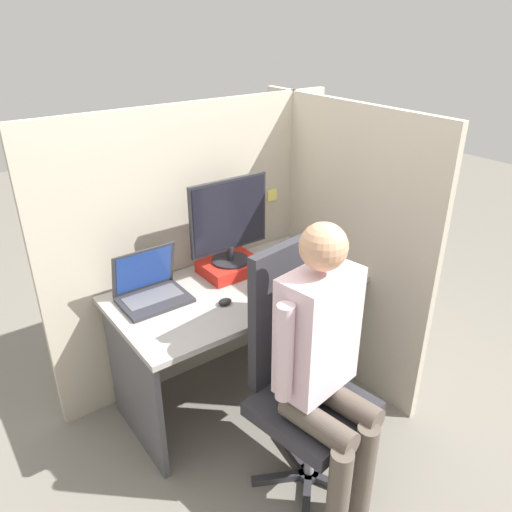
# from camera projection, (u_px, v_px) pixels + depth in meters

# --- Properties ---
(ground_plane) EXTENTS (12.00, 12.00, 0.00)m
(ground_plane) POSITION_uv_depth(u_px,v_px,m) (274.00, 428.00, 2.71)
(ground_plane) COLOR slate
(cubicle_panel_back) EXTENTS (1.80, 0.05, 1.63)m
(cubicle_panel_back) POSITION_uv_depth(u_px,v_px,m) (199.00, 247.00, 2.87)
(cubicle_panel_back) COLOR #B7AD99
(cubicle_panel_back) RESTS_ON ground
(cubicle_panel_right) EXTENTS (0.04, 1.33, 1.63)m
(cubicle_panel_right) POSITION_uv_depth(u_px,v_px,m) (338.00, 244.00, 2.91)
(cubicle_panel_right) COLOR #B7AD99
(cubicle_panel_right) RESTS_ON ground
(desk) EXTENTS (1.30, 0.70, 0.72)m
(desk) POSITION_uv_depth(u_px,v_px,m) (236.00, 316.00, 2.72)
(desk) COLOR #9E9993
(desk) RESTS_ON ground
(paper_box) EXTENTS (0.32, 0.25, 0.07)m
(paper_box) POSITION_uv_depth(u_px,v_px,m) (231.00, 267.00, 2.77)
(paper_box) COLOR red
(paper_box) RESTS_ON desk
(monitor) EXTENTS (0.47, 0.21, 0.47)m
(monitor) POSITION_uv_depth(u_px,v_px,m) (229.00, 220.00, 2.65)
(monitor) COLOR #232328
(monitor) RESTS_ON paper_box
(laptop) EXTENTS (0.33, 0.26, 0.27)m
(laptop) POSITION_uv_depth(u_px,v_px,m) (151.00, 290.00, 2.51)
(laptop) COLOR #2D2D33
(laptop) RESTS_ON desk
(mouse) EXTENTS (0.07, 0.05, 0.03)m
(mouse) POSITION_uv_depth(u_px,v_px,m) (225.00, 302.00, 2.48)
(mouse) COLOR black
(mouse) RESTS_ON desk
(stapler) EXTENTS (0.04, 0.17, 0.06)m
(stapler) POSITION_uv_depth(u_px,v_px,m) (304.00, 245.00, 3.04)
(stapler) COLOR #2D2D33
(stapler) RESTS_ON desk
(carrot_toy) EXTENTS (0.05, 0.16, 0.05)m
(carrot_toy) POSITION_uv_depth(u_px,v_px,m) (259.00, 293.00, 2.54)
(carrot_toy) COLOR orange
(carrot_toy) RESTS_ON desk
(office_chair) EXTENTS (0.54, 0.58, 1.15)m
(office_chair) POSITION_uv_depth(u_px,v_px,m) (300.00, 369.00, 2.27)
(office_chair) COLOR #2D2D33
(office_chair) RESTS_ON ground
(person) EXTENTS (0.47, 0.49, 1.33)m
(person) POSITION_uv_depth(u_px,v_px,m) (325.00, 356.00, 2.04)
(person) COLOR brown
(person) RESTS_ON ground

